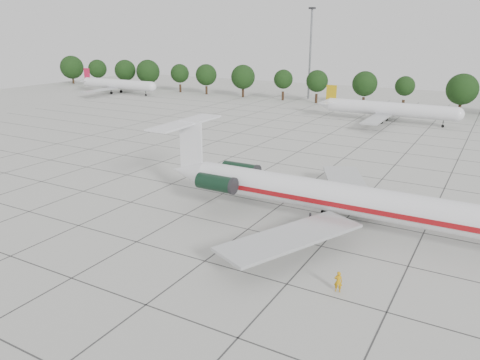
{
  "coord_description": "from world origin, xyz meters",
  "views": [
    {
      "loc": [
        21.27,
        -39.03,
        19.83
      ],
      "look_at": [
        -3.56,
        4.61,
        3.5
      ],
      "focal_mm": 35.0,
      "sensor_mm": 36.0,
      "label": 1
    }
  ],
  "objects_px": {
    "main_airliner": "(325,195)",
    "floodlight_mast": "(310,49)",
    "bg_airliner_c": "(389,109)",
    "bg_airliner_a": "(118,84)",
    "ground_crew": "(338,282)"
  },
  "relations": [
    {
      "from": "floodlight_mast",
      "to": "main_airliner",
      "type": "bearing_deg",
      "value": -67.32
    },
    {
      "from": "main_airliner",
      "to": "floodlight_mast",
      "type": "bearing_deg",
      "value": 112.14
    },
    {
      "from": "floodlight_mast",
      "to": "bg_airliner_c",
      "type": "bearing_deg",
      "value": -41.79
    },
    {
      "from": "main_airliner",
      "to": "floodlight_mast",
      "type": "relative_size",
      "value": 1.59
    },
    {
      "from": "bg_airliner_a",
      "to": "ground_crew",
      "type": "bearing_deg",
      "value": -38.78
    },
    {
      "from": "bg_airliner_c",
      "to": "floodlight_mast",
      "type": "relative_size",
      "value": 1.11
    },
    {
      "from": "main_airliner",
      "to": "bg_airliner_a",
      "type": "relative_size",
      "value": 1.43
    },
    {
      "from": "ground_crew",
      "to": "bg_airliner_c",
      "type": "bearing_deg",
      "value": -94.07
    },
    {
      "from": "ground_crew",
      "to": "bg_airliner_c",
      "type": "xyz_separation_m",
      "value": [
        -12.9,
        73.06,
        2.03
      ]
    },
    {
      "from": "bg_airliner_a",
      "to": "floodlight_mast",
      "type": "bearing_deg",
      "value": 19.17
    },
    {
      "from": "main_airliner",
      "to": "bg_airliner_a",
      "type": "xyz_separation_m",
      "value": [
        -93.11,
        67.27,
        -0.44
      ]
    },
    {
      "from": "main_airliner",
      "to": "floodlight_mast",
      "type": "distance_m",
      "value": 94.93
    },
    {
      "from": "bg_airliner_c",
      "to": "floodlight_mast",
      "type": "distance_m",
      "value": 40.58
    },
    {
      "from": "ground_crew",
      "to": "bg_airliner_a",
      "type": "height_order",
      "value": "bg_airliner_a"
    },
    {
      "from": "main_airliner",
      "to": "bg_airliner_c",
      "type": "height_order",
      "value": "main_airliner"
    }
  ]
}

